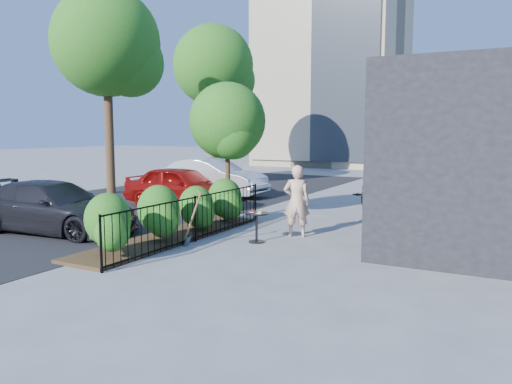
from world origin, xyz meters
The scene contains 14 objects.
ground centered at (0.00, 0.00, 0.00)m, with size 120.00×120.00×0.00m, color gray.
fence centered at (-1.50, 0.00, 0.56)m, with size 0.05×6.05×1.10m.
planting_bed centered at (-2.20, 0.00, 0.04)m, with size 1.30×6.00×0.08m, color #382616.
shrubs centered at (-2.10, 0.10, 0.70)m, with size 1.10×5.60×1.24m.
patio_tree centered at (-2.24, 2.76, 2.76)m, with size 2.20×2.20×3.94m.
street centered at (-7.00, 3.00, 0.00)m, with size 9.00×30.00×0.01m, color black.
street_tree_near centered at (-9.94, 5.96, 5.92)m, with size 4.40×4.40×8.28m.
street_tree_far centered at (-9.94, 13.96, 5.92)m, with size 4.40×4.40×8.28m.
cafe_table centered at (-0.19, 0.61, 0.49)m, with size 0.56×0.56×0.75m.
woman centered at (0.38, 1.65, 0.89)m, with size 0.65×0.43×1.78m, color #DAAE8D.
shovel centered at (-1.25, -0.49, 0.59)m, with size 0.50×0.17×1.34m.
car_red centered at (-5.01, 4.21, 0.71)m, with size 1.68×4.17×1.42m, color #9A0F0C.
car_silver centered at (-5.74, 7.25, 0.75)m, with size 1.58×4.54×1.50m, color #BBBBC0.
car_darkgrey centered at (-5.37, -0.81, 0.66)m, with size 1.85×4.55×1.32m, color black.
Camera 1 is at (5.22, -9.55, 2.60)m, focal length 35.00 mm.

